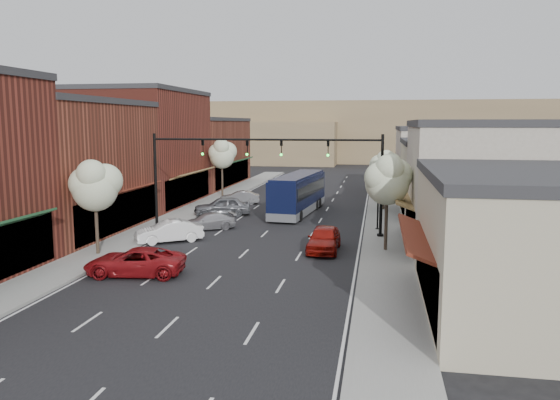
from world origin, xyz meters
The scene contains 29 objects.
ground centered at (0.00, 0.00, 0.00)m, with size 160.00×160.00×0.00m, color black.
sidewalk_left centered at (-8.40, 18.50, 0.07)m, with size 2.80×73.00×0.15m, color gray.
sidewalk_right centered at (8.40, 18.50, 0.07)m, with size 2.80×73.00×0.15m, color gray.
curb_left centered at (-7.00, 18.50, 0.07)m, with size 0.25×73.00×0.17m, color gray.
curb_right centered at (7.00, 18.50, 0.07)m, with size 0.25×73.00×0.17m, color gray.
bldg_left_midnear centered at (-14.23, 6.00, 4.66)m, with size 10.14×14.10×9.40m.
bldg_left_midfar centered at (-14.24, 20.00, 5.40)m, with size 10.14×14.10×10.90m.
bldg_left_far centered at (-14.22, 36.00, 4.16)m, with size 10.14×18.10×8.40m.
bldg_right_near centered at (13.69, -6.00, 2.92)m, with size 9.14×12.10×5.90m.
bldg_right_midnear centered at (13.72, 6.00, 3.91)m, with size 9.14×12.10×7.90m.
bldg_right_midfar centered at (13.70, 18.00, 3.17)m, with size 9.14×12.10×6.40m.
bldg_right_far centered at (13.71, 32.00, 3.66)m, with size 9.14×16.10×7.40m.
hill_far centered at (0.00, 90.00, 6.00)m, with size 120.00×30.00×12.00m, color #7A6647.
hill_near centered at (-25.00, 78.00, 4.00)m, with size 50.00×20.00×8.00m, color #7A6647.
signal_mast_right centered at (5.62, 8.00, 4.62)m, with size 8.22×0.46×7.00m.
signal_mast_left centered at (-5.62, 8.00, 4.62)m, with size 8.22×0.46×7.00m.
tree_right_near centered at (8.35, 3.94, 4.45)m, with size 2.85×2.65×5.95m.
tree_right_far centered at (8.35, 19.94, 3.99)m, with size 2.85×2.65×5.43m.
tree_left_near centered at (-8.25, -0.06, 4.22)m, with size 2.85×2.65×5.69m.
tree_left_far centered at (-8.25, 25.94, 4.60)m, with size 2.85×2.65×6.13m.
lamp_post_near centered at (7.80, 10.50, 3.01)m, with size 0.44×0.44×4.44m.
lamp_post_far centered at (7.80, 28.00, 3.01)m, with size 0.44×0.44×4.44m.
coach_bus centered at (1.04, 17.17, 1.77)m, with size 3.49×11.23×3.38m.
red_hatchback centered at (4.62, 3.54, 0.77)m, with size 1.83×4.54×1.55m, color maroon.
parked_car_a centered at (-4.36, -3.46, 0.70)m, with size 2.33×5.06×1.41m, color maroon.
parked_car_b centered at (-5.60, 4.30, 0.71)m, with size 1.51×4.33×1.43m, color white.
parked_car_c centered at (-4.44, 8.80, 0.60)m, with size 1.68×4.12×1.20m, color #A5A5AA.
parked_car_d centered at (-5.06, 14.87, 0.80)m, with size 1.90×4.72×1.61m, color slate.
parked_car_e centered at (-5.33, 21.60, 0.63)m, with size 1.33×3.82×1.26m, color #97989C.
Camera 1 is at (7.76, -28.80, 7.70)m, focal length 35.00 mm.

